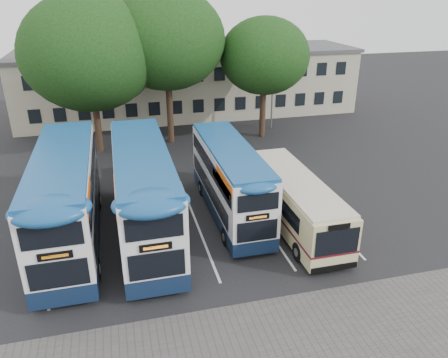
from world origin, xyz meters
TOP-DOWN VIEW (x-y plane):
  - ground at (0.00, 0.00)m, footprint 120.00×120.00m
  - paving_strip at (-2.00, -5.00)m, footprint 40.00×6.00m
  - bay_lines at (-3.75, 5.00)m, footprint 14.12×11.00m
  - depot_building at (0.00, 26.99)m, footprint 32.40×8.40m
  - lamp_post at (6.00, 19.97)m, footprint 0.25×1.05m
  - tree_left at (-8.80, 17.87)m, footprint 9.68×9.68m
  - tree_mid at (-3.17, 18.61)m, footprint 8.85×8.85m
  - tree_right at (4.50, 18.16)m, footprint 7.14×7.14m
  - bus_dd_left at (-10.09, 4.76)m, footprint 2.68×11.05m
  - bus_dd_mid at (-6.44, 4.43)m, footprint 2.67×11.02m
  - bus_dd_right at (-1.71, 5.58)m, footprint 2.32×9.56m
  - bus_single at (1.23, 3.48)m, footprint 2.35×9.23m

SIDE VIEW (x-z plane):
  - ground at x=0.00m, z-range 0.00..0.00m
  - paving_strip at x=-2.00m, z-range 0.00..0.01m
  - bay_lines at x=-3.75m, z-range 0.00..0.01m
  - bus_single at x=1.23m, z-range 0.18..2.93m
  - bus_dd_right at x=-1.71m, z-range 0.20..4.18m
  - bus_dd_mid at x=-6.44m, z-range 0.23..4.83m
  - bus_dd_left at x=-10.09m, z-range 0.23..4.84m
  - depot_building at x=0.00m, z-range 0.05..6.25m
  - lamp_post at x=6.00m, z-range 0.55..9.61m
  - tree_right at x=4.50m, z-range 1.80..11.49m
  - tree_left at x=-8.80m, z-range 1.63..13.13m
  - tree_mid at x=-3.17m, z-range 2.15..13.99m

